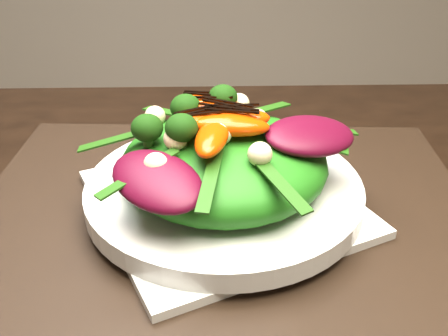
{
  "coord_description": "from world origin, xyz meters",
  "views": [
    {
      "loc": [
        0.22,
        -0.32,
        1.05
      ],
      "look_at": [
        0.23,
        0.11,
        0.8
      ],
      "focal_mm": 42.0,
      "sensor_mm": 36.0,
      "label": 1
    }
  ],
  "objects_px": {
    "placemat": "(224,208)",
    "salad_bowl": "(224,190)",
    "lettuce_mound": "(224,162)",
    "plate_base": "(224,202)",
    "orange_segment": "(229,117)"
  },
  "relations": [
    {
      "from": "placemat",
      "to": "salad_bowl",
      "type": "bearing_deg",
      "value": -90.0
    },
    {
      "from": "placemat",
      "to": "salad_bowl",
      "type": "relative_size",
      "value": 1.85
    },
    {
      "from": "placemat",
      "to": "lettuce_mound",
      "type": "bearing_deg",
      "value": -26.57
    },
    {
      "from": "plate_base",
      "to": "orange_segment",
      "type": "xyz_separation_m",
      "value": [
        0.0,
        0.01,
        0.09
      ]
    },
    {
      "from": "plate_base",
      "to": "placemat",
      "type": "bearing_deg",
      "value": 180.0
    },
    {
      "from": "placemat",
      "to": "lettuce_mound",
      "type": "relative_size",
      "value": 2.52
    },
    {
      "from": "plate_base",
      "to": "salad_bowl",
      "type": "relative_size",
      "value": 0.87
    },
    {
      "from": "plate_base",
      "to": "orange_segment",
      "type": "distance_m",
      "value": 0.09
    },
    {
      "from": "plate_base",
      "to": "salad_bowl",
      "type": "height_order",
      "value": "salad_bowl"
    },
    {
      "from": "lettuce_mound",
      "to": "plate_base",
      "type": "bearing_deg",
      "value": 135.0
    },
    {
      "from": "plate_base",
      "to": "lettuce_mound",
      "type": "bearing_deg",
      "value": -45.0
    },
    {
      "from": "orange_segment",
      "to": "placemat",
      "type": "bearing_deg",
      "value": -117.6
    },
    {
      "from": "placemat",
      "to": "orange_segment",
      "type": "bearing_deg",
      "value": 62.4
    },
    {
      "from": "plate_base",
      "to": "salad_bowl",
      "type": "xyz_separation_m",
      "value": [
        -0.0,
        -0.0,
        0.01
      ]
    },
    {
      "from": "plate_base",
      "to": "lettuce_mound",
      "type": "height_order",
      "value": "lettuce_mound"
    }
  ]
}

